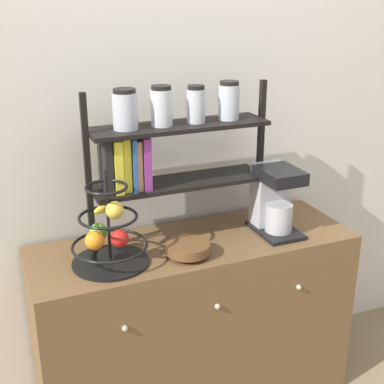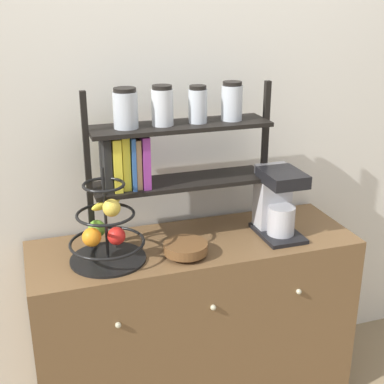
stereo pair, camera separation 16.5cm
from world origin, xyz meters
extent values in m
cube|color=silver|center=(0.00, 0.52, 1.30)|extent=(7.00, 0.05, 2.60)
cube|color=brown|center=(0.00, 0.24, 0.41)|extent=(1.42, 0.48, 0.83)
sphere|color=#B2AD8C|center=(-0.39, -0.01, 0.65)|extent=(0.02, 0.02, 0.02)
sphere|color=#B2AD8C|center=(0.00, -0.01, 0.65)|extent=(0.02, 0.02, 0.02)
sphere|color=#B2AD8C|center=(0.39, -0.01, 0.65)|extent=(0.02, 0.02, 0.02)
cube|color=black|center=(0.38, 0.19, 0.84)|extent=(0.17, 0.26, 0.02)
cube|color=#B7B7BC|center=(0.38, 0.26, 0.99)|extent=(0.15, 0.10, 0.28)
cylinder|color=#B7B7BC|center=(0.38, 0.17, 0.91)|extent=(0.12, 0.12, 0.13)
cube|color=black|center=(0.38, 0.18, 1.10)|extent=(0.16, 0.21, 0.05)
cylinder|color=black|center=(-0.38, 0.19, 0.83)|extent=(0.31, 0.31, 0.01)
cylinder|color=black|center=(-0.38, 0.19, 1.03)|extent=(0.01, 0.01, 0.38)
torus|color=black|center=(-0.38, 0.19, 0.91)|extent=(0.30, 0.30, 0.01)
torus|color=black|center=(-0.38, 0.19, 1.03)|extent=(0.23, 0.23, 0.01)
torus|color=black|center=(-0.38, 0.19, 1.15)|extent=(0.17, 0.17, 0.01)
sphere|color=red|center=(-0.35, 0.16, 0.94)|extent=(0.07, 0.07, 0.07)
sphere|color=#6BAD33|center=(-0.41, 0.25, 0.94)|extent=(0.07, 0.07, 0.07)
sphere|color=orange|center=(-0.45, 0.18, 0.95)|extent=(0.08, 0.08, 0.08)
ellipsoid|color=yellow|center=(-0.37, 0.24, 1.05)|extent=(0.15, 0.11, 0.04)
sphere|color=gold|center=(-0.36, 0.16, 1.07)|extent=(0.07, 0.07, 0.07)
cylinder|color=brown|center=(-0.07, 0.13, 0.84)|extent=(0.10, 0.10, 0.02)
cylinder|color=brown|center=(-0.07, 0.13, 0.87)|extent=(0.18, 0.18, 0.04)
cube|color=black|center=(-0.42, 0.32, 1.16)|extent=(0.02, 0.02, 0.67)
cube|color=black|center=(0.35, 0.32, 1.16)|extent=(0.02, 0.02, 0.67)
cube|color=black|center=(-0.03, 0.32, 1.08)|extent=(0.75, 0.20, 0.02)
cube|color=black|center=(-0.03, 0.32, 1.33)|extent=(0.75, 0.20, 0.02)
cube|color=black|center=(-0.35, 0.32, 1.20)|extent=(0.03, 0.14, 0.22)
cube|color=yellow|center=(-0.32, 0.32, 1.20)|extent=(0.03, 0.16, 0.22)
cube|color=yellow|center=(-0.28, 0.32, 1.20)|extent=(0.03, 0.13, 0.22)
cube|color=#2D599E|center=(-0.25, 0.32, 1.20)|extent=(0.02, 0.16, 0.22)
cube|color=tan|center=(-0.23, 0.32, 1.19)|extent=(0.02, 0.14, 0.21)
cube|color=#8C338C|center=(-0.20, 0.32, 1.20)|extent=(0.03, 0.16, 0.22)
cylinder|color=silver|center=(-0.26, 0.32, 1.41)|extent=(0.10, 0.10, 0.14)
cylinder|color=black|center=(-0.26, 0.32, 1.49)|extent=(0.09, 0.09, 0.02)
cylinder|color=silver|center=(-0.11, 0.32, 1.41)|extent=(0.09, 0.09, 0.15)
cylinder|color=black|center=(-0.11, 0.32, 1.49)|extent=(0.08, 0.08, 0.02)
cylinder|color=silver|center=(0.04, 0.32, 1.41)|extent=(0.08, 0.08, 0.14)
cylinder|color=black|center=(0.04, 0.32, 1.48)|extent=(0.07, 0.07, 0.02)
cylinder|color=silver|center=(0.19, 0.32, 1.41)|extent=(0.09, 0.09, 0.15)
cylinder|color=black|center=(0.19, 0.32, 1.49)|extent=(0.08, 0.08, 0.02)
camera|label=1|loc=(-0.82, -1.69, 1.85)|focal=50.00mm
camera|label=2|loc=(-0.66, -1.75, 1.85)|focal=50.00mm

